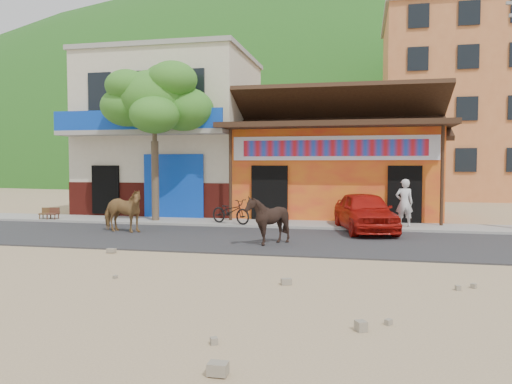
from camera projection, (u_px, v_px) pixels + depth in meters
ground at (233, 255)px, 12.36m from camera, size 120.00×120.00×0.00m
road at (255, 239)px, 14.80m from camera, size 60.00×5.00×0.04m
sidewalk at (275, 224)px, 18.22m from camera, size 60.00×2.00×0.12m
dance_club at (337, 175)px, 21.60m from camera, size 8.00×6.00×3.60m
cafe_building at (174, 137)px, 23.09m from camera, size 7.00×6.00×7.00m
apartment_front at (454, 109)px, 33.55m from camera, size 9.00×9.00×12.00m
hillside at (345, 104)px, 80.01m from camera, size 100.00×40.00×24.00m
tree at (155, 141)px, 18.82m from camera, size 3.00×3.00×6.00m
cow_tan at (122, 211)px, 16.17m from camera, size 1.76×1.03×1.39m
cow_dark at (268, 220)px, 13.64m from camera, size 1.41×1.30×1.36m
red_car at (365, 212)px, 16.34m from camera, size 2.41×4.09×1.31m
scooter at (231, 211)px, 17.82m from camera, size 1.78×1.24×0.89m
pedestrian at (404, 203)px, 16.95m from camera, size 0.65×0.48×1.63m
cafe_chair_left at (53, 208)px, 19.34m from camera, size 0.44×0.44×0.83m
cafe_chair_right at (45, 209)px, 19.42m from camera, size 0.44×0.44×0.81m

